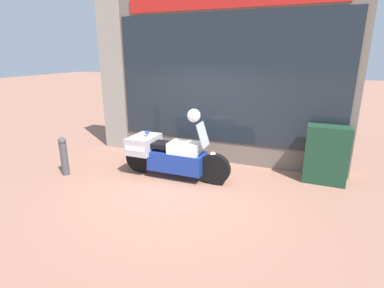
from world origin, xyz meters
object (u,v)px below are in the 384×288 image
white_helmet (194,116)px  paramedic_motorcycle (168,154)px  utility_cabinet (326,155)px  street_bollard (64,155)px

white_helmet → paramedic_motorcycle: bearing=-179.3°
utility_cabinet → street_bollard: utility_cabinet is taller
utility_cabinet → white_helmet: (-2.64, -1.00, 0.83)m
street_bollard → white_helmet: bearing=16.2°
white_helmet → street_bollard: size_ratio=0.31×
street_bollard → paramedic_motorcycle: bearing=20.2°
paramedic_motorcycle → street_bollard: paramedic_motorcycle is taller
white_helmet → street_bollard: (-2.86, -0.83, -0.99)m
paramedic_motorcycle → white_helmet: 1.12m
white_helmet → street_bollard: bearing=-163.8°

